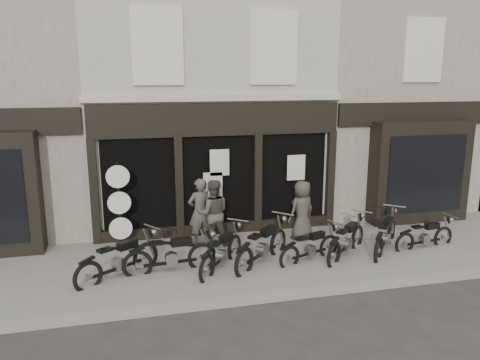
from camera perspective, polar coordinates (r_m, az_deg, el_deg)
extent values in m
plane|color=#2D2B28|center=(11.27, 0.43, -11.76)|extent=(90.00, 90.00, 0.00)
cube|color=slate|center=(12.05, -0.63, -9.78)|extent=(30.00, 4.20, 0.12)
cube|color=gray|center=(10.15, 2.20, -14.24)|extent=(30.00, 0.25, 0.13)
cube|color=#B6AF9C|center=(16.16, -4.82, 10.62)|extent=(7.20, 6.00, 8.20)
cube|color=black|center=(13.17, -2.67, 7.37)|extent=(7.10, 0.18, 0.90)
cube|color=black|center=(13.55, -2.63, -0.85)|extent=(6.50, 0.10, 2.95)
cube|color=black|center=(13.84, -2.52, -6.07)|extent=(7.10, 0.20, 0.44)
cube|color=#B4AE9C|center=(13.16, -2.72, 9.98)|extent=(7.30, 0.22, 0.18)
cube|color=silver|center=(12.96, -10.02, 15.74)|extent=(1.35, 0.12, 2.00)
cube|color=black|center=(12.99, -10.02, 15.74)|extent=(1.05, 0.06, 1.70)
cube|color=silver|center=(13.57, 4.13, 15.75)|extent=(1.35, 0.12, 2.00)
cube|color=black|center=(13.59, 4.09, 15.74)|extent=(1.05, 0.06, 1.70)
cube|color=black|center=(13.26, -17.36, -1.50)|extent=(0.22, 0.22, 3.00)
cube|color=black|center=(13.30, -7.44, -0.98)|extent=(0.22, 0.22, 3.00)
cube|color=black|center=(13.72, 2.15, -0.46)|extent=(0.22, 0.22, 3.00)
cube|color=black|center=(14.50, 10.93, 0.04)|extent=(0.22, 0.22, 3.00)
cube|color=beige|center=(13.22, -2.51, 2.14)|extent=(0.55, 0.04, 0.75)
cube|color=beige|center=(13.89, 6.85, 1.52)|extent=(0.55, 0.04, 0.75)
cube|color=beige|center=(13.32, -3.33, -0.65)|extent=(0.55, 0.04, 0.75)
cube|color=#A19888|center=(18.26, 15.62, 10.43)|extent=(5.50, 6.00, 8.20)
cube|color=black|center=(15.69, 21.02, 0.92)|extent=(3.20, 0.70, 3.20)
cube|color=black|center=(15.41, 21.75, 0.66)|extent=(2.60, 0.06, 2.40)
cube|color=black|center=(15.70, 20.92, 7.59)|extent=(5.40, 0.16, 0.70)
cube|color=silver|center=(15.68, 21.46, 14.51)|extent=(1.30, 0.10, 1.90)
cube|color=black|center=(15.70, 21.40, 14.51)|extent=(1.00, 0.06, 1.60)
torus|color=black|center=(11.71, -11.44, -9.16)|extent=(0.65, 0.50, 0.73)
torus|color=black|center=(10.93, -18.04, -11.17)|extent=(0.65, 0.50, 0.73)
cube|color=black|center=(11.31, -14.60, -10.35)|extent=(1.07, 0.77, 0.06)
cube|color=gray|center=(11.29, -14.54, -9.92)|extent=(0.32, 0.30, 0.28)
cube|color=black|center=(11.28, -13.57, -7.67)|extent=(0.51, 0.43, 0.18)
cube|color=black|center=(10.96, -16.16, -8.19)|extent=(0.39, 0.36, 0.06)
cylinder|color=gray|center=(11.60, -10.67, -5.62)|extent=(0.39, 0.53, 0.04)
torus|color=black|center=(11.52, -4.66, -9.33)|extent=(0.73, 0.16, 0.72)
torus|color=black|center=(11.27, -12.38, -10.10)|extent=(0.73, 0.16, 0.72)
cube|color=black|center=(11.38, -8.46, -9.93)|extent=(1.26, 0.17, 0.06)
cube|color=gray|center=(11.35, -8.37, -9.52)|extent=(0.27, 0.21, 0.28)
cube|color=black|center=(11.25, -7.15, -7.49)|extent=(0.50, 0.23, 0.18)
cube|color=black|center=(11.14, -10.18, -7.57)|extent=(0.34, 0.24, 0.06)
cylinder|color=gray|center=(11.33, -3.57, -5.90)|extent=(0.10, 0.62, 0.04)
torus|color=black|center=(12.08, -0.71, -8.27)|extent=(0.50, 0.61, 0.70)
torus|color=black|center=(10.84, -4.07, -10.82)|extent=(0.50, 0.61, 0.70)
cube|color=black|center=(11.47, -2.29, -9.67)|extent=(0.79, 1.00, 0.06)
cube|color=gray|center=(11.46, -2.25, -9.26)|extent=(0.30, 0.31, 0.27)
cube|color=black|center=(11.52, -1.72, -7.04)|extent=(0.43, 0.48, 0.17)
cube|color=black|center=(11.03, -3.03, -7.75)|extent=(0.35, 0.37, 0.06)
cylinder|color=gray|center=(12.05, -0.27, -4.91)|extent=(0.49, 0.39, 0.04)
torus|color=black|center=(12.37, 4.64, -7.65)|extent=(0.63, 0.59, 0.76)
torus|color=black|center=(11.08, 0.49, -10.09)|extent=(0.63, 0.59, 0.76)
cube|color=black|center=(11.73, 2.68, -9.01)|extent=(1.02, 0.94, 0.07)
cube|color=gray|center=(11.72, 2.75, -8.57)|extent=(0.33, 0.33, 0.29)
cube|color=black|center=(11.79, 3.44, -6.24)|extent=(0.51, 0.49, 0.19)
cube|color=black|center=(11.27, 1.83, -6.89)|extent=(0.40, 0.39, 0.07)
cylinder|color=gray|center=(12.35, 5.26, -4.09)|extent=(0.47, 0.50, 0.04)
torus|color=black|center=(12.48, 10.75, -7.97)|extent=(0.62, 0.31, 0.63)
torus|color=black|center=(11.60, 6.05, -9.44)|extent=(0.62, 0.31, 0.63)
cube|color=black|center=(12.04, 8.49, -8.85)|extent=(1.04, 0.45, 0.06)
cube|color=gray|center=(12.02, 8.56, -8.50)|extent=(0.27, 0.24, 0.24)
cube|color=black|center=(12.05, 9.39, -6.69)|extent=(0.46, 0.31, 0.16)
cube|color=black|center=(11.69, 7.57, -7.04)|extent=(0.33, 0.28, 0.06)
cylinder|color=gray|center=(12.42, 11.53, -5.10)|extent=(0.23, 0.51, 0.03)
torus|color=black|center=(13.15, 14.08, -6.85)|extent=(0.60, 0.54, 0.72)
torus|color=black|center=(11.82, 11.37, -8.97)|extent=(0.60, 0.54, 0.72)
cube|color=black|center=(12.50, 12.79, -8.04)|extent=(0.97, 0.87, 0.06)
cube|color=gray|center=(12.49, 12.85, -7.65)|extent=(0.31, 0.31, 0.27)
cube|color=black|center=(12.58, 13.38, -5.59)|extent=(0.48, 0.45, 0.18)
cube|color=black|center=(12.04, 12.34, -6.15)|extent=(0.38, 0.37, 0.06)
cylinder|color=gray|center=(13.15, 14.60, -3.70)|extent=(0.43, 0.48, 0.04)
torus|color=black|center=(13.82, 17.92, -6.10)|extent=(0.56, 0.61, 0.73)
torus|color=black|center=(12.37, 16.52, -8.22)|extent=(0.56, 0.61, 0.73)
cube|color=black|center=(13.11, 17.25, -7.28)|extent=(0.90, 0.99, 0.06)
cube|color=gray|center=(13.10, 17.29, -6.90)|extent=(0.32, 0.32, 0.28)
cube|color=black|center=(13.22, 17.64, -4.88)|extent=(0.47, 0.49, 0.18)
cube|color=black|center=(12.64, 17.11, -5.44)|extent=(0.38, 0.38, 0.06)
cylinder|color=gray|center=(13.84, 18.31, -3.02)|extent=(0.49, 0.45, 0.04)
torus|color=black|center=(14.10, 23.49, -6.43)|extent=(0.63, 0.17, 0.62)
torus|color=black|center=(13.21, 19.43, -7.33)|extent=(0.63, 0.17, 0.62)
cube|color=black|center=(13.66, 21.52, -7.01)|extent=(1.08, 0.21, 0.05)
cube|color=gray|center=(13.65, 21.60, -6.71)|extent=(0.24, 0.19, 0.24)
cube|color=black|center=(13.69, 22.38, -5.19)|extent=(0.44, 0.22, 0.16)
cube|color=black|center=(13.34, 20.82, -5.36)|extent=(0.30, 0.22, 0.05)
cylinder|color=gray|center=(14.06, 24.28, -3.97)|extent=(0.11, 0.53, 0.03)
imported|color=#4A443D|center=(12.79, -4.91, -3.83)|extent=(0.76, 0.58, 1.84)
imported|color=#454138|center=(12.62, -3.32, -4.04)|extent=(0.96, 0.79, 1.83)
imported|color=#3D3933|center=(13.21, 7.56, -3.69)|extent=(0.97, 0.80, 1.70)
cylinder|color=black|center=(13.09, -14.17, -8.44)|extent=(0.39, 0.39, 0.06)
cylinder|color=black|center=(12.72, -14.46, -3.36)|extent=(0.08, 0.08, 2.48)
cylinder|color=black|center=(12.48, -14.68, 0.41)|extent=(0.61, 0.07, 0.60)
cylinder|color=silver|center=(12.46, -14.68, 0.39)|extent=(0.60, 0.04, 0.60)
cylinder|color=black|center=(12.64, -14.50, -2.69)|extent=(0.61, 0.07, 0.60)
cylinder|color=silver|center=(12.62, -14.50, -2.72)|extent=(0.60, 0.04, 0.60)
cylinder|color=black|center=(12.84, -14.33, -5.71)|extent=(0.61, 0.07, 0.60)
cylinder|color=silver|center=(12.82, -14.33, -5.75)|extent=(0.60, 0.04, 0.60)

